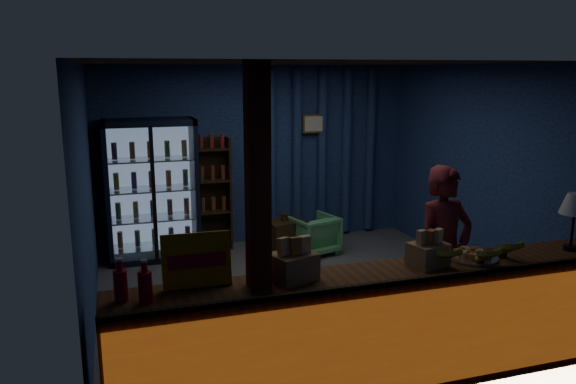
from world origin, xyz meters
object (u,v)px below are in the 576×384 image
(shopkeeper, at_px, (443,254))
(green_chair, at_px, (313,234))
(pastry_tray, at_px, (472,256))
(table_lamp, at_px, (575,206))

(shopkeeper, bearing_deg, green_chair, 88.79)
(green_chair, height_order, pastry_tray, pastry_tray)
(shopkeeper, height_order, pastry_tray, shopkeeper)
(shopkeeper, relative_size, green_chair, 2.79)
(green_chair, distance_m, pastry_tray, 3.29)
(pastry_tray, bearing_deg, shopkeeper, 87.45)
(pastry_tray, relative_size, table_lamp, 0.85)
(shopkeeper, distance_m, table_lamp, 1.21)
(shopkeeper, xyz_separation_m, table_lamp, (0.97, -0.52, 0.52))
(pastry_tray, xyz_separation_m, table_lamp, (0.99, -0.07, 0.38))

